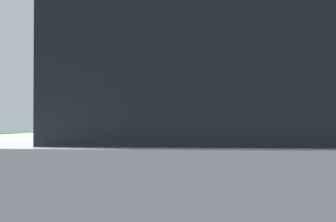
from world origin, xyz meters
The scene contains 3 objects.
parking_meter centered at (0.25, 0.45, 1.15)m, with size 0.18×0.20×1.39m.
pedestrian_at_meter centered at (-0.35, 0.60, 1.11)m, with size 0.71×0.59×1.72m.
background_railing centered at (0.00, 2.30, 0.83)m, with size 24.06×0.06×1.00m.
Camera 1 is at (0.47, -3.01, 1.20)m, focal length 66.02 mm.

